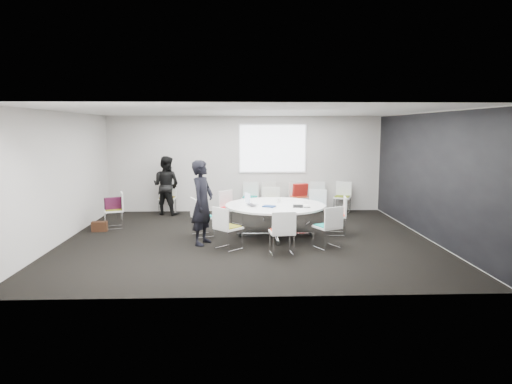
{
  "coord_description": "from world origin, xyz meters",
  "views": [
    {
      "loc": [
        -0.18,
        -9.88,
        2.45
      ],
      "look_at": [
        0.2,
        0.4,
        1.0
      ],
      "focal_mm": 32.0,
      "sensor_mm": 36.0,
      "label": 1
    }
  ],
  "objects_px": {
    "chair_spare_left": "(114,217)",
    "cup": "(279,200)",
    "person_main": "(202,203)",
    "person_back": "(166,186)",
    "brown_bag": "(100,226)",
    "chair_ring_a": "(336,223)",
    "chair_ring_e": "(202,224)",
    "chair_ring_g": "(282,241)",
    "laptop": "(254,205)",
    "chair_ring_f": "(228,236)",
    "chair_back_c": "(299,203)",
    "chair_back_d": "(317,203)",
    "maroon_bag": "(113,203)",
    "chair_ring_h": "(327,235)",
    "conference_table": "(275,213)",
    "chair_back_a": "(250,203)",
    "chair_back_e": "(342,203)",
    "chair_ring_b": "(316,214)",
    "chair_back_b": "(272,203)",
    "chair_person_back": "(168,204)",
    "chair_ring_c": "(271,211)",
    "chair_ring_d": "(231,215)"
  },
  "relations": [
    {
      "from": "chair_ring_c",
      "to": "chair_back_c",
      "type": "xyz_separation_m",
      "value": [
        0.89,
        1.19,
        0.0
      ]
    },
    {
      "from": "chair_person_back",
      "to": "brown_bag",
      "type": "distance_m",
      "value": 2.61
    },
    {
      "from": "chair_spare_left",
      "to": "chair_person_back",
      "type": "xyz_separation_m",
      "value": [
        1.01,
        1.9,
        0.0
      ]
    },
    {
      "from": "chair_ring_d",
      "to": "chair_back_a",
      "type": "xyz_separation_m",
      "value": [
        0.52,
        1.74,
        0.0
      ]
    },
    {
      "from": "chair_ring_f",
      "to": "chair_spare_left",
      "type": "distance_m",
      "value": 3.53
    },
    {
      "from": "chair_ring_a",
      "to": "person_back",
      "type": "distance_m",
      "value": 5.07
    },
    {
      "from": "chair_back_d",
      "to": "chair_ring_c",
      "type": "bearing_deg",
      "value": 48.07
    },
    {
      "from": "chair_back_a",
      "to": "chair_spare_left",
      "type": "relative_size",
      "value": 1.0
    },
    {
      "from": "chair_back_e",
      "to": "chair_spare_left",
      "type": "distance_m",
      "value": 6.38
    },
    {
      "from": "chair_back_d",
      "to": "person_main",
      "type": "relative_size",
      "value": 0.49
    },
    {
      "from": "conference_table",
      "to": "chair_back_a",
      "type": "xyz_separation_m",
      "value": [
        -0.5,
        2.9,
        -0.27
      ]
    },
    {
      "from": "chair_ring_c",
      "to": "cup",
      "type": "bearing_deg",
      "value": 94.16
    },
    {
      "from": "chair_ring_a",
      "to": "chair_ring_g",
      "type": "height_order",
      "value": "same"
    },
    {
      "from": "chair_spare_left",
      "to": "chair_back_d",
      "type": "bearing_deg",
      "value": -89.03
    },
    {
      "from": "chair_ring_f",
      "to": "cup",
      "type": "distance_m",
      "value": 1.9
    },
    {
      "from": "conference_table",
      "to": "chair_back_a",
      "type": "height_order",
      "value": "chair_back_a"
    },
    {
      "from": "chair_ring_a",
      "to": "chair_ring_g",
      "type": "xyz_separation_m",
      "value": [
        -1.41,
        -1.67,
        0.0
      ]
    },
    {
      "from": "chair_ring_a",
      "to": "chair_ring_h",
      "type": "bearing_deg",
      "value": 167.99
    },
    {
      "from": "chair_spare_left",
      "to": "cup",
      "type": "relative_size",
      "value": 9.78
    },
    {
      "from": "chair_ring_g",
      "to": "laptop",
      "type": "bearing_deg",
      "value": 103.94
    },
    {
      "from": "chair_ring_d",
      "to": "chair_back_c",
      "type": "relative_size",
      "value": 1.0
    },
    {
      "from": "chair_back_c",
      "to": "person_back",
      "type": "xyz_separation_m",
      "value": [
        -3.81,
        -0.16,
        0.56
      ]
    },
    {
      "from": "chair_spare_left",
      "to": "brown_bag",
      "type": "distance_m",
      "value": 0.48
    },
    {
      "from": "chair_back_c",
      "to": "chair_back_d",
      "type": "height_order",
      "value": "same"
    },
    {
      "from": "chair_ring_a",
      "to": "chair_person_back",
      "type": "xyz_separation_m",
      "value": [
        -4.31,
        2.77,
        0.0
      ]
    },
    {
      "from": "person_main",
      "to": "person_back",
      "type": "xyz_separation_m",
      "value": [
        -1.29,
        3.4,
        -0.06
      ]
    },
    {
      "from": "maroon_bag",
      "to": "chair_ring_c",
      "type": "bearing_deg",
      "value": 10.24
    },
    {
      "from": "chair_ring_b",
      "to": "chair_ring_e",
      "type": "bearing_deg",
      "value": 46.64
    },
    {
      "from": "chair_back_c",
      "to": "person_back",
      "type": "height_order",
      "value": "person_back"
    },
    {
      "from": "chair_back_c",
      "to": "cup",
      "type": "height_order",
      "value": "chair_back_c"
    },
    {
      "from": "person_main",
      "to": "laptop",
      "type": "height_order",
      "value": "person_main"
    },
    {
      "from": "chair_ring_f",
      "to": "chair_spare_left",
      "type": "bearing_deg",
      "value": -170.58
    },
    {
      "from": "chair_back_b",
      "to": "maroon_bag",
      "type": "distance_m",
      "value": 4.47
    },
    {
      "from": "chair_back_c",
      "to": "cup",
      "type": "relative_size",
      "value": 9.78
    },
    {
      "from": "chair_back_b",
      "to": "brown_bag",
      "type": "height_order",
      "value": "chair_back_b"
    },
    {
      "from": "chair_ring_b",
      "to": "chair_ring_f",
      "type": "distance_m",
      "value": 3.18
    },
    {
      "from": "chair_ring_a",
      "to": "chair_ring_e",
      "type": "relative_size",
      "value": 1.0
    },
    {
      "from": "chair_back_c",
      "to": "person_back",
      "type": "bearing_deg",
      "value": -21.61
    },
    {
      "from": "conference_table",
      "to": "laptop",
      "type": "height_order",
      "value": "laptop"
    },
    {
      "from": "chair_back_e",
      "to": "chair_ring_h",
      "type": "bearing_deg",
      "value": 96.34
    },
    {
      "from": "chair_ring_h",
      "to": "chair_back_a",
      "type": "height_order",
      "value": "same"
    },
    {
      "from": "chair_back_b",
      "to": "cup",
      "type": "height_order",
      "value": "chair_back_b"
    },
    {
      "from": "chair_ring_f",
      "to": "brown_bag",
      "type": "relative_size",
      "value": 2.44
    },
    {
      "from": "person_main",
      "to": "brown_bag",
      "type": "bearing_deg",
      "value": 83.72
    },
    {
      "from": "chair_ring_g",
      "to": "laptop",
      "type": "distance_m",
      "value": 1.58
    },
    {
      "from": "chair_ring_f",
      "to": "chair_back_c",
      "type": "bearing_deg",
      "value": 109.69
    },
    {
      "from": "chair_ring_e",
      "to": "chair_back_d",
      "type": "bearing_deg",
      "value": 110.77
    },
    {
      "from": "chair_ring_h",
      "to": "chair_ring_e",
      "type": "bearing_deg",
      "value": 129.82
    },
    {
      "from": "chair_back_c",
      "to": "maroon_bag",
      "type": "relative_size",
      "value": 2.2
    },
    {
      "from": "conference_table",
      "to": "chair_ring_c",
      "type": "distance_m",
      "value": 1.73
    }
  ]
}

